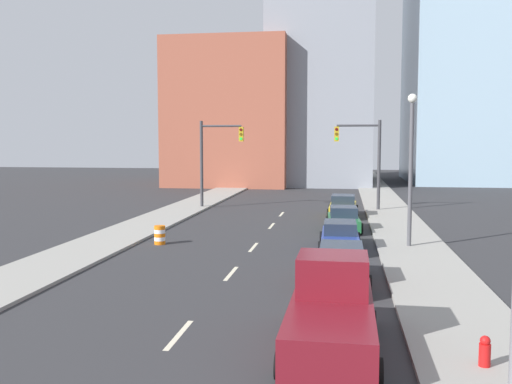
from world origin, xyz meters
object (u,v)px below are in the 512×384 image
Objects in this scene: street_lamp at (411,159)px; sedan_green at (343,219)px; traffic_barrel at (160,235)px; sedan_yellow at (343,207)px; sedan_blue at (340,236)px; traffic_signal_left at (212,153)px; traffic_signal_right at (367,154)px; sedan_red at (341,266)px; fire_hydrant at (485,354)px; pickup_truck_maroon at (331,315)px.

street_lamp is 7.14m from sedan_green.
traffic_barrel is 0.21× the size of sedan_yellow.
traffic_barrel is at bearing 179.56° from sedan_blue.
traffic_signal_left is 19.96m from street_lamp.
traffic_signal_right is at bearing 55.31° from traffic_barrel.
traffic_signal_left is at bearing 113.78° from sedan_red.
sedan_red is 1.11× the size of sedan_green.
traffic_signal_left reaches higher than sedan_yellow.
traffic_signal_left reaches higher than sedan_blue.
fire_hydrant is 14.74m from sedan_blue.
sedan_yellow is at bearing 96.88° from fire_hydrant.
traffic_barrel is 15.27m from sedan_yellow.
traffic_barrel is 10.95m from sedan_green.
fire_hydrant is at bearing -67.16° from sedan_red.
pickup_truck_maroon is at bearing -91.43° from sedan_blue.
traffic_barrel is 16.17m from pickup_truck_maroon.
fire_hydrant is 3.58m from pickup_truck_maroon.
sedan_yellow is (0.13, 12.15, 0.06)m from sedan_blue.
pickup_truck_maroon reaches higher than sedan_blue.
traffic_signal_left is 1.47× the size of sedan_yellow.
pickup_truck_maroon reaches higher than traffic_barrel.
street_lamp is at bearing -73.35° from sedan_yellow.
street_lamp is at bearing -84.38° from traffic_signal_right.
traffic_signal_right is at bearing 85.21° from sedan_red.
sedan_yellow is (0.05, 18.91, 0.02)m from sedan_red.
traffic_signal_right is 10.53m from sedan_green.
traffic_signal_left is at bearing 131.53° from street_lamp.
traffic_barrel is at bearing 124.03° from pickup_truck_maroon.
street_lamp reaches higher than sedan_red.
traffic_barrel is 0.17× the size of pickup_truck_maroon.
traffic_signal_left is 30.98m from pickup_truck_maroon.
traffic_barrel is 18.89m from fire_hydrant.
sedan_green is (10.08, -9.74, -3.64)m from traffic_signal_left.
sedan_blue is at bearing -168.16° from street_lamp.
fire_hydrant is at bearing -12.21° from pickup_truck_maroon.
traffic_signal_left is 1.41× the size of sedan_red.
traffic_barrel is 1.14× the size of fire_hydrant.
fire_hydrant is at bearing -83.95° from sedan_green.
sedan_blue is (-1.85, -15.64, -3.66)m from traffic_signal_right.
traffic_signal_right is at bearing 92.82° from fire_hydrant.
traffic_signal_right is (11.76, 0.00, 0.00)m from traffic_signal_left.
fire_hydrant is 26.70m from sedan_yellow.
sedan_yellow is (-3.19, 11.46, -3.69)m from street_lamp.
traffic_signal_left is 1.57× the size of sedan_green.
fire_hydrant is at bearing -77.83° from sedan_blue.
fire_hydrant is 0.15× the size of pickup_truck_maroon.
traffic_signal_right reaches higher than traffic_barrel.
sedan_blue is at bearing -94.42° from sedan_green.
pickup_truck_maroon is at bearing -71.48° from traffic_signal_left.
traffic_signal_right is 19.48m from traffic_barrel.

